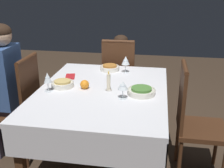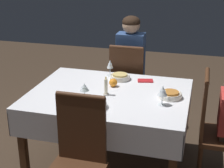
{
  "view_description": "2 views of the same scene",
  "coord_description": "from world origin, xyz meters",
  "px_view_note": "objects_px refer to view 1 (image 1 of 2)",
  "views": [
    {
      "loc": [
        2.15,
        0.45,
        1.62
      ],
      "look_at": [
        0.07,
        0.09,
        0.82
      ],
      "focal_mm": 45.0,
      "sensor_mm": 36.0,
      "label": 1
    },
    {
      "loc": [
        -0.76,
        2.68,
        1.9
      ],
      "look_at": [
        -0.05,
        0.09,
        0.86
      ],
      "focal_mm": 55.0,
      "sensor_mm": 36.0,
      "label": 2
    }
  ],
  "objects_px": {
    "person_child_red": "(121,71)",
    "chair_north": "(193,119)",
    "bowl_west": "(110,68)",
    "person_adult_denim": "(2,86)",
    "bowl_south": "(63,84)",
    "wine_glass_south": "(48,78)",
    "napkin_red_folded": "(70,77)",
    "dining_table": "(102,99)",
    "wine_glass_west": "(126,61)",
    "bowl_north": "(141,91)",
    "wine_glass_north": "(123,86)",
    "chair_south": "(20,105)",
    "chair_west": "(119,76)",
    "candle_centerpiece": "(109,83)",
    "orange_fruit": "(85,84)"
  },
  "relations": [
    {
      "from": "person_child_red",
      "to": "chair_north",
      "type": "bearing_deg",
      "value": 123.97
    },
    {
      "from": "bowl_north",
      "to": "candle_centerpiece",
      "type": "height_order",
      "value": "candle_centerpiece"
    },
    {
      "from": "bowl_south",
      "to": "person_child_red",
      "type": "bearing_deg",
      "value": 161.45
    },
    {
      "from": "chair_north",
      "to": "bowl_north",
      "type": "height_order",
      "value": "chair_north"
    },
    {
      "from": "dining_table",
      "to": "chair_north",
      "type": "distance_m",
      "value": 0.77
    },
    {
      "from": "chair_west",
      "to": "chair_south",
      "type": "bearing_deg",
      "value": 50.06
    },
    {
      "from": "person_child_red",
      "to": "bowl_west",
      "type": "height_order",
      "value": "person_child_red"
    },
    {
      "from": "wine_glass_south",
      "to": "napkin_red_folded",
      "type": "height_order",
      "value": "wine_glass_south"
    },
    {
      "from": "person_adult_denim",
      "to": "bowl_south",
      "type": "xyz_separation_m",
      "value": [
        -0.01,
        0.56,
        0.05
      ]
    },
    {
      "from": "dining_table",
      "to": "chair_south",
      "type": "distance_m",
      "value": 0.77
    },
    {
      "from": "bowl_south",
      "to": "wine_glass_south",
      "type": "relative_size",
      "value": 1.19
    },
    {
      "from": "chair_west",
      "to": "person_child_red",
      "type": "relative_size",
      "value": 0.99
    },
    {
      "from": "dining_table",
      "to": "wine_glass_north",
      "type": "xyz_separation_m",
      "value": [
        0.16,
        0.19,
        0.19
      ]
    },
    {
      "from": "bowl_north",
      "to": "bowl_west",
      "type": "bearing_deg",
      "value": -147.96
    },
    {
      "from": "bowl_north",
      "to": "wine_glass_north",
      "type": "relative_size",
      "value": 1.6
    },
    {
      "from": "person_adult_denim",
      "to": "wine_glass_west",
      "type": "relative_size",
      "value": 7.54
    },
    {
      "from": "bowl_south",
      "to": "dining_table",
      "type": "bearing_deg",
      "value": 88.52
    },
    {
      "from": "dining_table",
      "to": "wine_glass_west",
      "type": "distance_m",
      "value": 0.54
    },
    {
      "from": "wine_glass_south",
      "to": "candle_centerpiece",
      "type": "height_order",
      "value": "candle_centerpiece"
    },
    {
      "from": "chair_south",
      "to": "chair_north",
      "type": "xyz_separation_m",
      "value": [
        0.02,
        1.53,
        0.0
      ]
    },
    {
      "from": "person_child_red",
      "to": "orange_fruit",
      "type": "distance_m",
      "value": 1.13
    },
    {
      "from": "orange_fruit",
      "to": "napkin_red_folded",
      "type": "height_order",
      "value": "orange_fruit"
    },
    {
      "from": "wine_glass_west",
      "to": "napkin_red_folded",
      "type": "bearing_deg",
      "value": -65.77
    },
    {
      "from": "person_adult_denim",
      "to": "bowl_south",
      "type": "distance_m",
      "value": 0.57
    },
    {
      "from": "bowl_north",
      "to": "wine_glass_north",
      "type": "height_order",
      "value": "wine_glass_north"
    },
    {
      "from": "wine_glass_west",
      "to": "orange_fruit",
      "type": "relative_size",
      "value": 2.2
    },
    {
      "from": "wine_glass_south",
      "to": "candle_centerpiece",
      "type": "relative_size",
      "value": 0.97
    },
    {
      "from": "person_adult_denim",
      "to": "bowl_west",
      "type": "xyz_separation_m",
      "value": [
        -0.54,
        0.88,
        0.05
      ]
    },
    {
      "from": "chair_north",
      "to": "person_child_red",
      "type": "height_order",
      "value": "person_child_red"
    },
    {
      "from": "bowl_south",
      "to": "napkin_red_folded",
      "type": "bearing_deg",
      "value": -177.33
    },
    {
      "from": "chair_south",
      "to": "chair_north",
      "type": "distance_m",
      "value": 1.53
    },
    {
      "from": "bowl_north",
      "to": "dining_table",
      "type": "bearing_deg",
      "value": -97.85
    },
    {
      "from": "chair_north",
      "to": "napkin_red_folded",
      "type": "xyz_separation_m",
      "value": [
        -0.28,
        -1.13,
        0.21
      ]
    },
    {
      "from": "chair_west",
      "to": "candle_centerpiece",
      "type": "xyz_separation_m",
      "value": [
        0.93,
        0.04,
        0.26
      ]
    },
    {
      "from": "person_adult_denim",
      "to": "wine_glass_north",
      "type": "height_order",
      "value": "person_adult_denim"
    },
    {
      "from": "bowl_south",
      "to": "wine_glass_north",
      "type": "relative_size",
      "value": 1.35
    },
    {
      "from": "bowl_north",
      "to": "wine_glass_north",
      "type": "distance_m",
      "value": 0.19
    },
    {
      "from": "orange_fruit",
      "to": "wine_glass_north",
      "type": "bearing_deg",
      "value": 65.81
    },
    {
      "from": "bowl_south",
      "to": "wine_glass_west",
      "type": "distance_m",
      "value": 0.69
    },
    {
      "from": "chair_west",
      "to": "chair_north",
      "type": "relative_size",
      "value": 1.0
    },
    {
      "from": "dining_table",
      "to": "bowl_west",
      "type": "bearing_deg",
      "value": -176.74
    },
    {
      "from": "napkin_red_folded",
      "to": "bowl_west",
      "type": "bearing_deg",
      "value": 129.45
    },
    {
      "from": "chair_west",
      "to": "person_child_red",
      "type": "height_order",
      "value": "person_child_red"
    },
    {
      "from": "chair_south",
      "to": "chair_north",
      "type": "height_order",
      "value": "same"
    },
    {
      "from": "person_adult_denim",
      "to": "bowl_west",
      "type": "bearing_deg",
      "value": 121.18
    },
    {
      "from": "person_adult_denim",
      "to": "wine_glass_south",
      "type": "relative_size",
      "value": 7.75
    },
    {
      "from": "chair_west",
      "to": "candle_centerpiece",
      "type": "relative_size",
      "value": 5.86
    },
    {
      "from": "orange_fruit",
      "to": "chair_south",
      "type": "bearing_deg",
      "value": -90.02
    },
    {
      "from": "person_child_red",
      "to": "candle_centerpiece",
      "type": "relative_size",
      "value": 5.94
    },
    {
      "from": "chair_north",
      "to": "person_child_red",
      "type": "relative_size",
      "value": 0.99
    }
  ]
}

